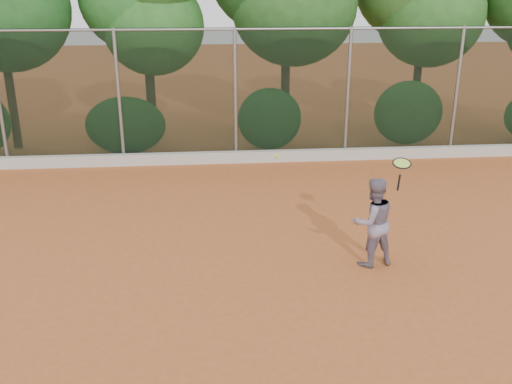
{
  "coord_description": "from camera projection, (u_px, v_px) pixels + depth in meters",
  "views": [
    {
      "loc": [
        -0.8,
        -7.87,
        4.48
      ],
      "look_at": [
        0.0,
        1.0,
        1.25
      ],
      "focal_mm": 40.0,
      "sensor_mm": 36.0,
      "label": 1
    }
  ],
  "objects": [
    {
      "name": "ground",
      "position": [
        262.0,
        288.0,
        8.96
      ],
      "size": [
        80.0,
        80.0,
        0.0
      ],
      "primitive_type": "plane",
      "color": "#B65C2B",
      "rests_on": "ground"
    },
    {
      "name": "concrete_curb",
      "position": [
        236.0,
        157.0,
        15.29
      ],
      "size": [
        24.0,
        0.2,
        0.3
      ],
      "primitive_type": "cube",
      "color": "#BCB7AE",
      "rests_on": "ground"
    },
    {
      "name": "tennis_player",
      "position": [
        373.0,
        222.0,
        9.49
      ],
      "size": [
        0.87,
        0.74,
        1.55
      ],
      "primitive_type": "imported",
      "rotation": [
        0.0,
        0.0,
        3.38
      ],
      "color": "slate",
      "rests_on": "ground"
    },
    {
      "name": "chainlink_fence",
      "position": [
        235.0,
        92.0,
        14.88
      ],
      "size": [
        24.09,
        0.09,
        3.5
      ],
      "color": "black",
      "rests_on": "ground"
    },
    {
      "name": "tennis_racket",
      "position": [
        402.0,
        166.0,
        9.17
      ],
      "size": [
        0.36,
        0.35,
        0.57
      ],
      "color": "black",
      "rests_on": "ground"
    },
    {
      "name": "tennis_ball_in_flight",
      "position": [
        277.0,
        156.0,
        9.0
      ],
      "size": [
        0.07,
        0.07,
        0.07
      ],
      "color": "#B7D831",
      "rests_on": "ground"
    }
  ]
}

